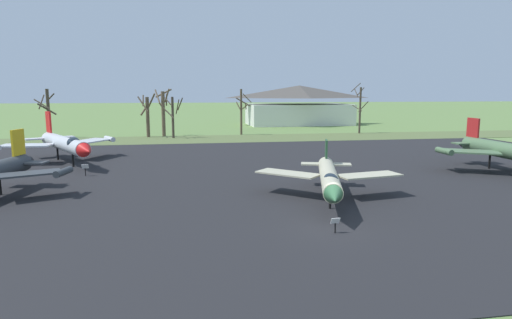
% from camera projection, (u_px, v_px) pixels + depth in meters
% --- Properties ---
extents(ground_plane, '(600.00, 600.00, 0.00)m').
position_uv_depth(ground_plane, '(331.00, 227.00, 24.65)').
color(ground_plane, '#607F42').
extents(asphalt_apron, '(83.82, 52.54, 0.05)m').
position_uv_depth(asphalt_apron, '(274.00, 175.00, 39.99)').
color(asphalt_apron, black).
rests_on(asphalt_apron, ground).
extents(grass_verge_strip, '(143.82, 12.00, 0.06)m').
position_uv_depth(grass_verge_strip, '(233.00, 139.00, 71.40)').
color(grass_verge_strip, '#576739').
rests_on(grass_verge_strip, ground).
extents(jet_fighter_front_right, '(12.12, 14.80, 5.46)m').
position_uv_depth(jet_fighter_front_right, '(64.00, 143.00, 46.18)').
color(jet_fighter_front_right, silver).
rests_on(jet_fighter_front_right, ground).
extents(info_placard_front_right, '(0.62, 0.27, 1.15)m').
position_uv_depth(info_placard_front_right, '(85.00, 169.00, 39.41)').
color(info_placard_front_right, black).
rests_on(info_placard_front_right, ground).
extents(jet_fighter_rear_left, '(10.58, 12.80, 3.86)m').
position_uv_depth(jet_fighter_rear_left, '(329.00, 177.00, 30.16)').
color(jet_fighter_rear_left, '#B7B293').
rests_on(jet_fighter_rear_left, ground).
extents(info_placard_rear_left, '(0.52, 0.21, 0.92)m').
position_uv_depth(info_placard_rear_left, '(335.00, 224.00, 23.44)').
color(info_placard_rear_left, black).
rests_on(info_placard_rear_left, ground).
extents(bare_tree_far_left, '(3.61, 3.27, 8.26)m').
position_uv_depth(bare_tree_far_left, '(48.00, 112.00, 72.08)').
color(bare_tree_far_left, '#42382D').
rests_on(bare_tree_far_left, ground).
extents(bare_tree_left_of_center, '(3.09, 3.09, 7.53)m').
position_uv_depth(bare_tree_left_of_center, '(147.00, 114.00, 73.17)').
color(bare_tree_left_of_center, brown).
rests_on(bare_tree_left_of_center, ground).
extents(bare_tree_center, '(2.99, 3.05, 8.34)m').
position_uv_depth(bare_tree_center, '(163.00, 110.00, 75.11)').
color(bare_tree_center, brown).
rests_on(bare_tree_center, ground).
extents(bare_tree_right_of_center, '(3.25, 3.23, 6.95)m').
position_uv_depth(bare_tree_right_of_center, '(173.00, 115.00, 71.60)').
color(bare_tree_right_of_center, '#42382D').
rests_on(bare_tree_right_of_center, ground).
extents(bare_tree_far_right, '(3.11, 3.08, 8.28)m').
position_uv_depth(bare_tree_far_right, '(242.00, 110.00, 77.72)').
color(bare_tree_far_right, brown).
rests_on(bare_tree_far_right, ground).
extents(bare_tree_backdrop_extra, '(3.18, 3.20, 9.45)m').
position_uv_depth(bare_tree_backdrop_extra, '(360.00, 108.00, 80.01)').
color(bare_tree_backdrop_extra, '#42382D').
rests_on(bare_tree_backdrop_extra, ground).
extents(visitor_building, '(25.37, 13.27, 9.28)m').
position_uv_depth(visitor_building, '(299.00, 105.00, 101.95)').
color(visitor_building, silver).
rests_on(visitor_building, ground).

